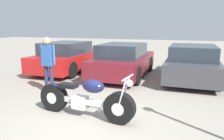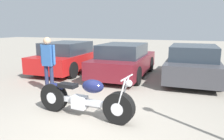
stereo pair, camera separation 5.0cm
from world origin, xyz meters
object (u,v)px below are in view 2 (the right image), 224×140
motorcycle (83,98)px  parked_car_maroon (124,61)px  parked_car_red (69,57)px  person_standing (48,60)px  parked_car_dark_grey (193,63)px

motorcycle → parked_car_maroon: size_ratio=0.59×
parked_car_red → person_standing: bearing=-69.7°
parked_car_dark_grey → person_standing: 5.36m
motorcycle → parked_car_red: parked_car_red is taller
person_standing → parked_car_red: bearing=110.3°
motorcycle → parked_car_dark_grey: bearing=62.9°
parked_car_maroon → parked_car_dark_grey: 2.70m
parked_car_red → person_standing: person_standing is taller
parked_car_maroon → parked_car_dark_grey: (2.69, 0.26, 0.00)m
parked_car_red → parked_car_dark_grey: size_ratio=1.00×
motorcycle → parked_car_red: size_ratio=0.59×
motorcycle → parked_car_red: 5.39m
parked_car_dark_grey → parked_car_maroon: bearing=-174.6°
motorcycle → parked_car_maroon: parked_car_maroon is taller
parked_car_red → parked_car_dark_grey: bearing=1.5°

